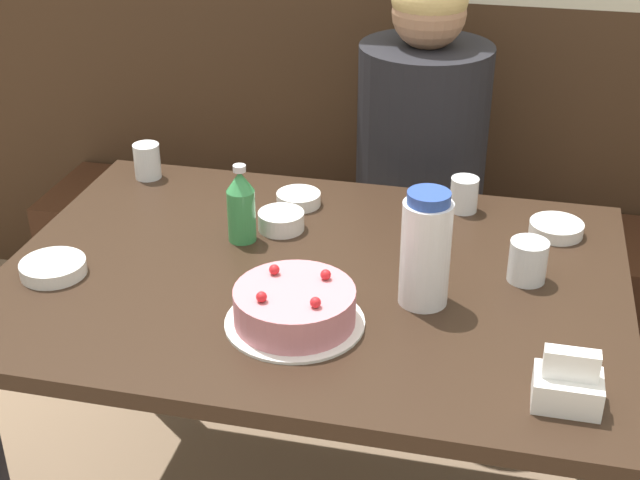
{
  "coord_description": "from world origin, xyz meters",
  "views": [
    {
      "loc": [
        0.37,
        -1.53,
        1.65
      ],
      "look_at": [
        0.0,
        0.05,
        0.77
      ],
      "focal_mm": 50.0,
      "sensor_mm": 36.0,
      "label": 1
    }
  ],
  "objects_px": {
    "bench_seat": "(375,280)",
    "glass_tumbler_short": "(528,261)",
    "soju_bottle": "(241,205)",
    "bowl_sauce_shallow": "(281,221)",
    "glass_shot_small": "(464,194)",
    "bowl_rice_small": "(556,228)",
    "water_pitcher": "(426,250)",
    "birthday_cake": "(295,307)",
    "person_pale_blue_shirt": "(418,195)",
    "bowl_soup_white": "(53,268)",
    "napkin_holder": "(568,385)",
    "glass_water_tall": "(147,161)",
    "bowl_side_dish": "(299,199)"
  },
  "relations": [
    {
      "from": "bench_seat",
      "to": "napkin_holder",
      "type": "xyz_separation_m",
      "value": [
        0.5,
        -1.15,
        0.54
      ]
    },
    {
      "from": "soju_bottle",
      "to": "bowl_soup_white",
      "type": "relative_size",
      "value": 1.32
    },
    {
      "from": "bench_seat",
      "to": "bowl_soup_white",
      "type": "bearing_deg",
      "value": -118.28
    },
    {
      "from": "bench_seat",
      "to": "glass_shot_small",
      "type": "bearing_deg",
      "value": -59.64
    },
    {
      "from": "water_pitcher",
      "to": "bowl_side_dish",
      "type": "height_order",
      "value": "water_pitcher"
    },
    {
      "from": "napkin_holder",
      "to": "bowl_soup_white",
      "type": "relative_size",
      "value": 0.82
    },
    {
      "from": "bowl_rice_small",
      "to": "bowl_side_dish",
      "type": "xyz_separation_m",
      "value": [
        -0.59,
        0.02,
        0.0
      ]
    },
    {
      "from": "bowl_rice_small",
      "to": "bowl_sauce_shallow",
      "type": "relative_size",
      "value": 1.14
    },
    {
      "from": "soju_bottle",
      "to": "bowl_side_dish",
      "type": "height_order",
      "value": "soju_bottle"
    },
    {
      "from": "bowl_sauce_shallow",
      "to": "napkin_holder",
      "type": "bearing_deg",
      "value": -38.68
    },
    {
      "from": "glass_water_tall",
      "to": "bowl_side_dish",
      "type": "bearing_deg",
      "value": -9.46
    },
    {
      "from": "bowl_side_dish",
      "to": "bowl_rice_small",
      "type": "bearing_deg",
      "value": -1.51
    },
    {
      "from": "bowl_sauce_shallow",
      "to": "glass_tumbler_short",
      "type": "relative_size",
      "value": 1.19
    },
    {
      "from": "napkin_holder",
      "to": "bowl_side_dish",
      "type": "relative_size",
      "value": 1.05
    },
    {
      "from": "soju_bottle",
      "to": "glass_tumbler_short",
      "type": "bearing_deg",
      "value": -3.31
    },
    {
      "from": "glass_shot_small",
      "to": "bowl_rice_small",
      "type": "bearing_deg",
      "value": -19.16
    },
    {
      "from": "bench_seat",
      "to": "glass_tumbler_short",
      "type": "bearing_deg",
      "value": -60.66
    },
    {
      "from": "napkin_holder",
      "to": "water_pitcher",
      "type": "bearing_deg",
      "value": 135.65
    },
    {
      "from": "bowl_side_dish",
      "to": "bench_seat",
      "type": "bearing_deg",
      "value": 78.75
    },
    {
      "from": "bench_seat",
      "to": "glass_water_tall",
      "type": "xyz_separation_m",
      "value": [
        -0.51,
        -0.46,
        0.55
      ]
    },
    {
      "from": "soju_bottle",
      "to": "napkin_holder",
      "type": "bearing_deg",
      "value": -31.82
    },
    {
      "from": "bowl_sauce_shallow",
      "to": "glass_tumbler_short",
      "type": "bearing_deg",
      "value": -10.74
    },
    {
      "from": "soju_bottle",
      "to": "bowl_sauce_shallow",
      "type": "relative_size",
      "value": 1.71
    },
    {
      "from": "bowl_side_dish",
      "to": "glass_water_tall",
      "type": "bearing_deg",
      "value": 170.54
    },
    {
      "from": "bowl_soup_white",
      "to": "glass_tumbler_short",
      "type": "xyz_separation_m",
      "value": [
        0.94,
        0.19,
        0.03
      ]
    },
    {
      "from": "soju_bottle",
      "to": "glass_tumbler_short",
      "type": "xyz_separation_m",
      "value": [
        0.61,
        -0.04,
        -0.04
      ]
    },
    {
      "from": "glass_shot_small",
      "to": "bowl_sauce_shallow",
      "type": "bearing_deg",
      "value": -154.33
    },
    {
      "from": "soju_bottle",
      "to": "bowl_sauce_shallow",
      "type": "xyz_separation_m",
      "value": [
        0.07,
        0.07,
        -0.06
      ]
    },
    {
      "from": "bowl_soup_white",
      "to": "bench_seat",
      "type": "bearing_deg",
      "value": 61.72
    },
    {
      "from": "soju_bottle",
      "to": "glass_shot_small",
      "type": "height_order",
      "value": "soju_bottle"
    },
    {
      "from": "water_pitcher",
      "to": "glass_shot_small",
      "type": "bearing_deg",
      "value": 84.24
    },
    {
      "from": "bench_seat",
      "to": "soju_bottle",
      "type": "bearing_deg",
      "value": -104.11
    },
    {
      "from": "bowl_soup_white",
      "to": "water_pitcher",
      "type": "bearing_deg",
      "value": 5.09
    },
    {
      "from": "bowl_soup_white",
      "to": "bowl_rice_small",
      "type": "relative_size",
      "value": 1.13
    },
    {
      "from": "bench_seat",
      "to": "bowl_side_dish",
      "type": "xyz_separation_m",
      "value": [
        -0.11,
        -0.53,
        0.52
      ]
    },
    {
      "from": "birthday_cake",
      "to": "bowl_side_dish",
      "type": "distance_m",
      "value": 0.5
    },
    {
      "from": "napkin_holder",
      "to": "bowl_side_dish",
      "type": "xyz_separation_m",
      "value": [
        -0.61,
        0.62,
        -0.02
      ]
    },
    {
      "from": "birthday_cake",
      "to": "bowl_sauce_shallow",
      "type": "bearing_deg",
      "value": 108.97
    },
    {
      "from": "bench_seat",
      "to": "bowl_side_dish",
      "type": "distance_m",
      "value": 0.75
    },
    {
      "from": "bench_seat",
      "to": "napkin_holder",
      "type": "bearing_deg",
      "value": -66.45
    },
    {
      "from": "soju_bottle",
      "to": "birthday_cake",
      "type": "bearing_deg",
      "value": -56.61
    },
    {
      "from": "glass_water_tall",
      "to": "glass_tumbler_short",
      "type": "xyz_separation_m",
      "value": [
        0.94,
        -0.3,
        -0.0
      ]
    },
    {
      "from": "bench_seat",
      "to": "bowl_soup_white",
      "type": "xyz_separation_m",
      "value": [
        -0.51,
        -0.95,
        0.52
      ]
    },
    {
      "from": "bench_seat",
      "to": "person_pale_blue_shirt",
      "type": "bearing_deg",
      "value": -41.15
    },
    {
      "from": "glass_tumbler_short",
      "to": "soju_bottle",
      "type": "bearing_deg",
      "value": 176.69
    },
    {
      "from": "birthday_cake",
      "to": "person_pale_blue_shirt",
      "type": "bearing_deg",
      "value": 82.33
    },
    {
      "from": "napkin_holder",
      "to": "person_pale_blue_shirt",
      "type": "distance_m",
      "value": 1.11
    },
    {
      "from": "bench_seat",
      "to": "bowl_sauce_shallow",
      "type": "distance_m",
      "value": 0.85
    },
    {
      "from": "bowl_rice_small",
      "to": "glass_tumbler_short",
      "type": "distance_m",
      "value": 0.23
    },
    {
      "from": "bowl_sauce_shallow",
      "to": "glass_tumbler_short",
      "type": "distance_m",
      "value": 0.55
    }
  ]
}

